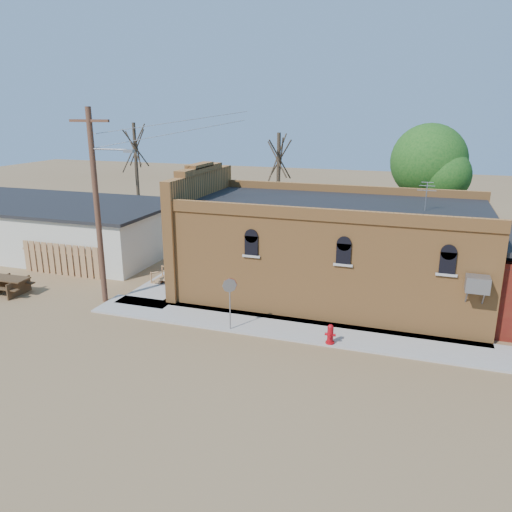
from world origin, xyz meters
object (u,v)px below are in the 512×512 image
(brick_bar, at_px, (326,249))
(stop_sign, at_px, (230,290))
(picnic_table, at_px, (9,283))
(utility_pole, at_px, (98,203))
(fire_hydrant, at_px, (330,334))
(trash_barrel, at_px, (171,278))

(brick_bar, height_order, stop_sign, brick_bar)
(brick_bar, distance_m, picnic_table, 15.87)
(utility_pole, relative_size, fire_hydrant, 11.33)
(utility_pole, relative_size, trash_barrel, 10.77)
(trash_barrel, bearing_deg, brick_bar, 10.81)
(utility_pole, xyz_separation_m, picnic_table, (-5.17, -0.70, -4.21))
(brick_bar, bearing_deg, utility_pole, -156.31)
(brick_bar, xyz_separation_m, picnic_table, (-14.95, -4.99, -1.78))
(brick_bar, relative_size, trash_barrel, 19.62)
(fire_hydrant, bearing_deg, trash_barrel, 147.75)
(trash_barrel, distance_m, picnic_table, 8.00)
(trash_barrel, relative_size, picnic_table, 0.40)
(stop_sign, relative_size, trash_barrel, 2.67)
(picnic_table, bearing_deg, trash_barrel, 24.18)
(utility_pole, distance_m, fire_hydrant, 11.94)
(fire_hydrant, distance_m, trash_barrel, 9.91)
(brick_bar, height_order, fire_hydrant, brick_bar)
(stop_sign, height_order, trash_barrel, stop_sign)
(stop_sign, bearing_deg, utility_pole, 157.67)
(fire_hydrant, xyz_separation_m, picnic_table, (-16.24, 0.50, 0.09))
(brick_bar, xyz_separation_m, stop_sign, (-2.90, -5.49, -0.55))
(trash_barrel, height_order, picnic_table, trash_barrel)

